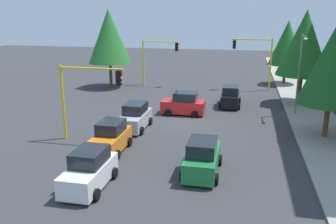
{
  "coord_description": "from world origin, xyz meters",
  "views": [
    {
      "loc": [
        27.79,
        4.69,
        8.63
      ],
      "look_at": [
        1.82,
        -0.96,
        1.2
      ],
      "focal_mm": 38.04,
      "sensor_mm": 36.0,
      "label": 1
    }
  ],
  "objects": [
    {
      "name": "sidewalk_kerb",
      "position": [
        -5.0,
        10.5,
        0.07
      ],
      "size": [
        80.0,
        4.0,
        0.15
      ],
      "primitive_type": "cube",
      "color": "gray",
      "rests_on": "ground"
    },
    {
      "name": "traffic_signal_far_right",
      "position": [
        -14.0,
        -5.66,
        3.88
      ],
      "size": [
        0.36,
        4.59,
        5.46
      ],
      "color": "yellow",
      "rests_on": "ground"
    },
    {
      "name": "tree_opposite_side",
      "position": [
        -12.0,
        -11.0,
        6.0
      ],
      "size": [
        4.97,
        4.97,
        9.12
      ],
      "color": "brown",
      "rests_on": "ground"
    },
    {
      "name": "traffic_signal_far_left",
      "position": [
        -14.0,
        5.73,
        4.15
      ],
      "size": [
        0.36,
        4.59,
        5.88
      ],
      "color": "yellow",
      "rests_on": "ground"
    },
    {
      "name": "tree_roadside_near",
      "position": [
        2.0,
        10.5,
        5.28
      ],
      "size": [
        4.4,
        4.4,
        8.04
      ],
      "color": "brown",
      "rests_on": "ground"
    },
    {
      "name": "car_black",
      "position": [
        -5.77,
        3.48,
        0.9
      ],
      "size": [
        4.0,
        1.96,
        1.98
      ],
      "color": "black",
      "rests_on": "ground"
    },
    {
      "name": "street_lamp_curbside",
      "position": [
        -3.61,
        9.2,
        4.35
      ],
      "size": [
        2.15,
        0.28,
        7.0
      ],
      "color": "slate",
      "rests_on": "ground"
    },
    {
      "name": "ground_plane",
      "position": [
        0.0,
        0.0,
        0.0
      ],
      "size": [
        120.0,
        120.0,
        0.0
      ],
      "primitive_type": "plane",
      "color": "#353538"
    },
    {
      "name": "car_silver",
      "position": [
        2.77,
        -3.35,
        0.9
      ],
      "size": [
        4.0,
        1.99,
        1.98
      ],
      "color": "#B2B5BA",
      "rests_on": "ground"
    },
    {
      "name": "lane_arrow_near",
      "position": [
        11.51,
        -3.0,
        0.01
      ],
      "size": [
        2.4,
        1.1,
        1.1
      ],
      "color": "silver",
      "rests_on": "ground"
    },
    {
      "name": "traffic_signal_near_right",
      "position": [
        6.0,
        -5.63,
        3.73
      ],
      "size": [
        0.36,
        4.59,
        5.24
      ],
      "color": "yellow",
      "rests_on": "ground"
    },
    {
      "name": "tree_roadside_far",
      "position": [
        -18.0,
        9.5,
        5.12
      ],
      "size": [
        4.26,
        4.26,
        7.79
      ],
      "color": "brown",
      "rests_on": "ground"
    },
    {
      "name": "car_orange",
      "position": [
        7.58,
        -3.47,
        0.9
      ],
      "size": [
        3.78,
        1.96,
        1.98
      ],
      "color": "orange",
      "rests_on": "ground"
    },
    {
      "name": "car_green",
      "position": [
        9.56,
        2.66,
        0.9
      ],
      "size": [
        4.07,
        2.02,
        1.98
      ],
      "color": "#1E7238",
      "rests_on": "ground"
    },
    {
      "name": "tree_roadside_mid",
      "position": [
        -8.0,
        10.0,
        5.91
      ],
      "size": [
        4.9,
        4.9,
        8.98
      ],
      "color": "brown",
      "rests_on": "ground"
    },
    {
      "name": "car_white",
      "position": [
        12.41,
        -2.76,
        0.9
      ],
      "size": [
        3.93,
        1.99,
        1.98
      ],
      "color": "white",
      "rests_on": "ground"
    },
    {
      "name": "car_red",
      "position": [
        -2.0,
        -0.4,
        0.9
      ],
      "size": [
        2.06,
        3.75,
        1.98
      ],
      "color": "red",
      "rests_on": "ground"
    }
  ]
}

